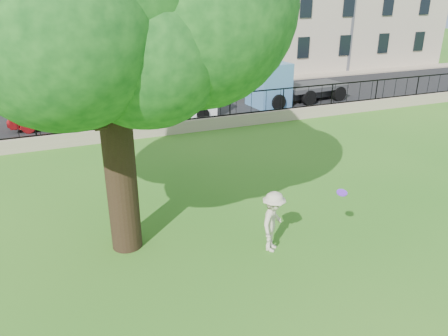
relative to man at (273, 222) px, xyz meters
name	(u,v)px	position (x,y,z in m)	size (l,w,h in m)	color
ground	(305,273)	(0.25, -1.26, -0.84)	(120.00, 120.00, 0.00)	#266B19
retaining_wall	(172,128)	(0.25, 10.74, -0.54)	(50.00, 0.40, 0.60)	gray
iron_railing	(171,110)	(0.25, 10.74, 0.31)	(50.00, 0.05, 1.13)	black
street	(150,110)	(0.25, 15.44, -0.84)	(60.00, 9.00, 0.01)	black
sidewalk	(133,91)	(0.25, 20.64, -0.78)	(60.00, 1.40, 0.12)	gray
man	(273,222)	(0.00, 0.00, 0.00)	(1.09, 0.63, 1.68)	beige
frisbee	(342,193)	(1.55, -0.68, 0.87)	(0.27, 0.27, 0.03)	#7429E8
red_sedan	(59,113)	(-4.69, 13.83, -0.09)	(1.60, 4.58, 1.51)	maroon
white_van	(163,100)	(0.45, 13.14, 0.27)	(5.30, 2.07, 2.22)	white
blue_truck	(297,81)	(8.99, 14.02, 0.43)	(6.04, 2.14, 2.53)	#5185BE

